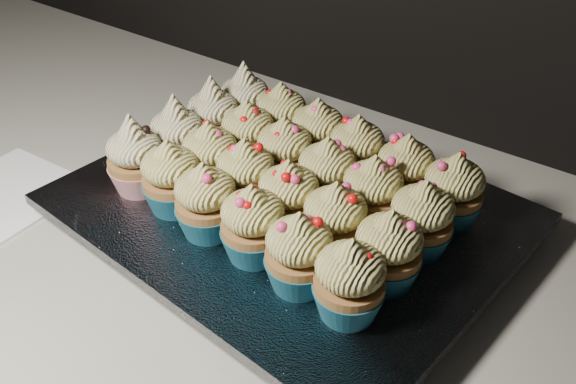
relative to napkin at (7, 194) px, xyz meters
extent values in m
cube|color=beige|center=(0.17, 0.14, -0.02)|extent=(2.44, 0.64, 0.04)
cube|color=white|center=(0.00, 0.00, 0.00)|extent=(0.15, 0.15, 0.00)
cube|color=black|center=(0.31, 0.15, 0.01)|extent=(0.45, 0.36, 0.02)
cube|color=silver|center=(0.31, 0.15, 0.03)|extent=(0.49, 0.40, 0.01)
cone|color=maroon|center=(0.16, 0.07, 0.05)|extent=(0.06, 0.06, 0.03)
ellipsoid|color=beige|center=(0.16, 0.07, 0.09)|extent=(0.06, 0.06, 0.04)
cone|color=beige|center=(0.16, 0.07, 0.11)|extent=(0.03, 0.03, 0.03)
cone|color=#1C6985|center=(0.21, 0.07, 0.05)|extent=(0.06, 0.06, 0.03)
ellipsoid|color=#DFCD70|center=(0.21, 0.07, 0.09)|extent=(0.06, 0.06, 0.04)
cone|color=#DFCD70|center=(0.21, 0.07, 0.11)|extent=(0.03, 0.03, 0.02)
cone|color=#1C6985|center=(0.27, 0.06, 0.05)|extent=(0.06, 0.06, 0.03)
ellipsoid|color=#DFCD70|center=(0.27, 0.06, 0.09)|extent=(0.06, 0.06, 0.04)
cone|color=#DFCD70|center=(0.27, 0.06, 0.11)|extent=(0.03, 0.03, 0.02)
cone|color=#1C6985|center=(0.33, 0.06, 0.05)|extent=(0.06, 0.06, 0.03)
ellipsoid|color=#DFCD70|center=(0.33, 0.06, 0.09)|extent=(0.06, 0.06, 0.04)
cone|color=#DFCD70|center=(0.33, 0.06, 0.11)|extent=(0.03, 0.03, 0.02)
cone|color=#1C6985|center=(0.39, 0.05, 0.05)|extent=(0.06, 0.06, 0.03)
ellipsoid|color=#DFCD70|center=(0.39, 0.05, 0.09)|extent=(0.06, 0.06, 0.04)
cone|color=#DFCD70|center=(0.39, 0.05, 0.11)|extent=(0.03, 0.03, 0.02)
cone|color=#1C6985|center=(0.44, 0.05, 0.05)|extent=(0.06, 0.06, 0.03)
ellipsoid|color=#DFCD70|center=(0.44, 0.05, 0.09)|extent=(0.06, 0.06, 0.04)
cone|color=#DFCD70|center=(0.44, 0.05, 0.11)|extent=(0.03, 0.03, 0.02)
cone|color=maroon|center=(0.16, 0.13, 0.05)|extent=(0.06, 0.06, 0.03)
ellipsoid|color=beige|center=(0.16, 0.13, 0.09)|extent=(0.06, 0.06, 0.04)
cone|color=beige|center=(0.16, 0.13, 0.11)|extent=(0.03, 0.03, 0.03)
cone|color=#1C6985|center=(0.22, 0.12, 0.05)|extent=(0.06, 0.06, 0.03)
ellipsoid|color=#DFCD70|center=(0.22, 0.12, 0.09)|extent=(0.06, 0.06, 0.04)
cone|color=#DFCD70|center=(0.22, 0.12, 0.11)|extent=(0.03, 0.03, 0.02)
cone|color=#1C6985|center=(0.27, 0.12, 0.05)|extent=(0.06, 0.06, 0.03)
ellipsoid|color=#DFCD70|center=(0.27, 0.12, 0.09)|extent=(0.06, 0.06, 0.04)
cone|color=#DFCD70|center=(0.27, 0.12, 0.11)|extent=(0.03, 0.03, 0.02)
cone|color=#1C6985|center=(0.33, 0.11, 0.05)|extent=(0.06, 0.06, 0.03)
ellipsoid|color=#DFCD70|center=(0.33, 0.11, 0.09)|extent=(0.06, 0.06, 0.04)
cone|color=#DFCD70|center=(0.33, 0.11, 0.11)|extent=(0.03, 0.03, 0.02)
cone|color=#1C6985|center=(0.39, 0.11, 0.05)|extent=(0.06, 0.06, 0.03)
ellipsoid|color=#DFCD70|center=(0.39, 0.11, 0.09)|extent=(0.06, 0.06, 0.04)
cone|color=#DFCD70|center=(0.39, 0.11, 0.11)|extent=(0.03, 0.03, 0.02)
cone|color=#1C6985|center=(0.45, 0.10, 0.05)|extent=(0.06, 0.06, 0.03)
ellipsoid|color=#DFCD70|center=(0.45, 0.10, 0.09)|extent=(0.06, 0.06, 0.04)
cone|color=#DFCD70|center=(0.45, 0.10, 0.11)|extent=(0.03, 0.03, 0.02)
cone|color=maroon|center=(0.16, 0.19, 0.05)|extent=(0.06, 0.06, 0.03)
ellipsoid|color=beige|center=(0.16, 0.19, 0.09)|extent=(0.06, 0.06, 0.04)
cone|color=beige|center=(0.16, 0.19, 0.11)|extent=(0.03, 0.03, 0.03)
cone|color=#1C6985|center=(0.22, 0.18, 0.05)|extent=(0.06, 0.06, 0.03)
ellipsoid|color=#DFCD70|center=(0.22, 0.18, 0.09)|extent=(0.06, 0.06, 0.04)
cone|color=#DFCD70|center=(0.22, 0.18, 0.11)|extent=(0.03, 0.03, 0.02)
cone|color=#1C6985|center=(0.28, 0.18, 0.05)|extent=(0.06, 0.06, 0.03)
ellipsoid|color=#DFCD70|center=(0.28, 0.18, 0.09)|extent=(0.06, 0.06, 0.04)
cone|color=#DFCD70|center=(0.28, 0.18, 0.11)|extent=(0.03, 0.03, 0.02)
cone|color=#1C6985|center=(0.34, 0.17, 0.05)|extent=(0.06, 0.06, 0.03)
ellipsoid|color=#DFCD70|center=(0.34, 0.17, 0.09)|extent=(0.06, 0.06, 0.04)
cone|color=#DFCD70|center=(0.34, 0.17, 0.11)|extent=(0.03, 0.03, 0.02)
cone|color=#1C6985|center=(0.40, 0.17, 0.05)|extent=(0.06, 0.06, 0.03)
ellipsoid|color=#DFCD70|center=(0.40, 0.17, 0.09)|extent=(0.06, 0.06, 0.04)
cone|color=#DFCD70|center=(0.40, 0.17, 0.11)|extent=(0.03, 0.03, 0.02)
cone|color=#1C6985|center=(0.45, 0.16, 0.05)|extent=(0.06, 0.06, 0.03)
ellipsoid|color=#DFCD70|center=(0.45, 0.16, 0.09)|extent=(0.06, 0.06, 0.04)
cone|color=#DFCD70|center=(0.45, 0.16, 0.11)|extent=(0.03, 0.03, 0.02)
cone|color=maroon|center=(0.17, 0.24, 0.05)|extent=(0.06, 0.06, 0.03)
ellipsoid|color=beige|center=(0.17, 0.24, 0.09)|extent=(0.06, 0.06, 0.04)
cone|color=beige|center=(0.17, 0.24, 0.11)|extent=(0.03, 0.03, 0.03)
cone|color=#1C6985|center=(0.23, 0.24, 0.05)|extent=(0.06, 0.06, 0.03)
ellipsoid|color=#DFCD70|center=(0.23, 0.24, 0.09)|extent=(0.06, 0.06, 0.04)
cone|color=#DFCD70|center=(0.23, 0.24, 0.11)|extent=(0.03, 0.03, 0.02)
cone|color=#1C6985|center=(0.29, 0.23, 0.05)|extent=(0.06, 0.06, 0.03)
ellipsoid|color=#DFCD70|center=(0.29, 0.23, 0.09)|extent=(0.06, 0.06, 0.04)
cone|color=#DFCD70|center=(0.29, 0.23, 0.11)|extent=(0.03, 0.03, 0.02)
cone|color=#1C6985|center=(0.34, 0.23, 0.05)|extent=(0.06, 0.06, 0.03)
ellipsoid|color=#DFCD70|center=(0.34, 0.23, 0.09)|extent=(0.06, 0.06, 0.04)
cone|color=#DFCD70|center=(0.34, 0.23, 0.11)|extent=(0.03, 0.03, 0.02)
cone|color=#1C6985|center=(0.40, 0.22, 0.05)|extent=(0.06, 0.06, 0.03)
ellipsoid|color=#DFCD70|center=(0.40, 0.22, 0.09)|extent=(0.06, 0.06, 0.04)
cone|color=#DFCD70|center=(0.40, 0.22, 0.11)|extent=(0.03, 0.03, 0.02)
cone|color=#1C6985|center=(0.46, 0.22, 0.05)|extent=(0.06, 0.06, 0.03)
ellipsoid|color=#DFCD70|center=(0.46, 0.22, 0.09)|extent=(0.06, 0.06, 0.04)
cone|color=#DFCD70|center=(0.46, 0.22, 0.11)|extent=(0.03, 0.03, 0.02)
camera|label=1|loc=(0.63, -0.30, 0.45)|focal=40.00mm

